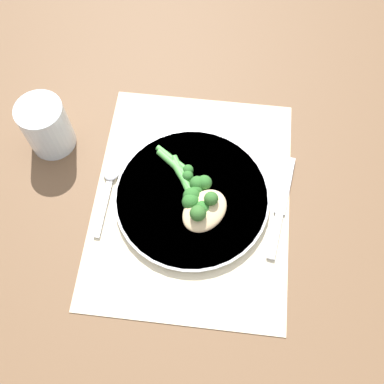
{
  "coord_description": "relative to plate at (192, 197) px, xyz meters",
  "views": [
    {
      "loc": [
        0.34,
        0.04,
        0.76
      ],
      "look_at": [
        0.0,
        0.0,
        0.03
      ],
      "focal_mm": 42.0,
      "sensor_mm": 36.0,
      "label": 1
    }
  ],
  "objects": [
    {
      "name": "ground_plane",
      "position": [
        0.0,
        0.0,
        -0.01
      ],
      "size": [
        3.0,
        3.0,
        0.0
      ],
      "primitive_type": "plane",
      "color": "brown"
    },
    {
      "name": "placemat",
      "position": [
        0.0,
        0.0,
        -0.01
      ],
      "size": [
        0.46,
        0.36,
        0.0
      ],
      "color": "beige",
      "rests_on": "ground_plane"
    },
    {
      "name": "plate",
      "position": [
        0.0,
        0.0,
        0.0
      ],
      "size": [
        0.28,
        0.28,
        0.01
      ],
      "color": "white",
      "rests_on": "placemat"
    },
    {
      "name": "chicken_fillet",
      "position": [
        0.03,
        0.03,
        0.02
      ],
      "size": [
        0.11,
        0.11,
        0.03
      ],
      "rotation": [
        0.0,
        0.0,
        2.55
      ],
      "color": "#DBBC89",
      "rests_on": "plate"
    },
    {
      "name": "pesto_dollop_primary",
      "position": [
        0.05,
        0.02,
        0.04
      ],
      "size": [
        0.03,
        0.03,
        0.03
      ],
      "color": "#336628",
      "rests_on": "chicken_fillet"
    },
    {
      "name": "pesto_dollop_secondary",
      "position": [
        0.02,
        0.04,
        0.04
      ],
      "size": [
        0.03,
        0.03,
        0.03
      ],
      "color": "#336628",
      "rests_on": "chicken_fillet"
    },
    {
      "name": "broccoli_stalk_right",
      "position": [
        0.02,
        0.01,
        0.02
      ],
      "size": [
        0.12,
        0.09,
        0.03
      ],
      "rotation": [
        0.0,
        0.0,
        5.32
      ],
      "color": "#51A847",
      "rests_on": "plate"
    },
    {
      "name": "broccoli_stalk_left",
      "position": [
        0.0,
        -0.01,
        0.02
      ],
      "size": [
        0.11,
        0.06,
        0.03
      ],
      "rotation": [
        0.0,
        0.0,
        5.2
      ],
      "color": "#51A847",
      "rests_on": "plate"
    },
    {
      "name": "broccoli_stalk_front",
      "position": [
        -0.03,
        0.0,
        0.02
      ],
      "size": [
        0.09,
        0.11,
        0.03
      ],
      "rotation": [
        0.0,
        0.0,
        5.61
      ],
      "color": "#51A847",
      "rests_on": "plate"
    },
    {
      "name": "broccoli_stalk_rear",
      "position": [
        -0.05,
        -0.02,
        0.01
      ],
      "size": [
        0.07,
        0.08,
        0.02
      ],
      "rotation": [
        0.0,
        0.0,
        5.67
      ],
      "color": "#51A847",
      "rests_on": "plate"
    },
    {
      "name": "knife",
      "position": [
        -0.0,
        0.16,
        -0.01
      ],
      "size": [
        0.21,
        0.05,
        0.01
      ],
      "rotation": [
        0.0,
        0.0,
        1.42
      ],
      "color": "silver",
      "rests_on": "placemat"
    },
    {
      "name": "spoon",
      "position": [
        -0.02,
        -0.16,
        -0.0
      ],
      "size": [
        0.16,
        0.04,
        0.01
      ],
      "rotation": [
        0.0,
        0.0,
        1.55
      ],
      "color": "silver",
      "rests_on": "placemat"
    },
    {
      "name": "water_glass",
      "position": [
        -0.09,
        -0.28,
        0.04
      ],
      "size": [
        0.09,
        0.09,
        0.11
      ],
      "color": "silver",
      "rests_on": "ground_plane"
    }
  ]
}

